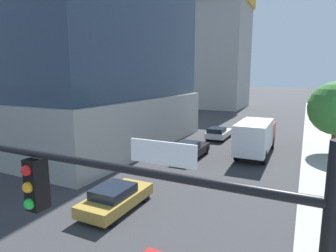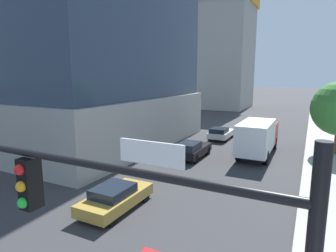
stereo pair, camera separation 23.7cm
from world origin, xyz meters
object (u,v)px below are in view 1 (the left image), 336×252
object	(u,v)px
traffic_light_pole	(159,242)
box_truck	(256,135)
car_white	(218,133)
car_black	(191,149)
construction_building	(217,44)
car_gold	(116,198)

from	to	relation	value
traffic_light_pole	box_truck	world-z (taller)	traffic_light_pole
car_white	box_truck	xyz separation A→B (m)	(4.63, -4.76, 1.04)
car_black	car_white	bearing A→B (deg)	90.00
construction_building	traffic_light_pole	distance (m)	60.79
traffic_light_pole	car_black	bearing A→B (deg)	109.88
car_gold	car_black	bearing A→B (deg)	90.00
car_white	box_truck	bearing A→B (deg)	-45.81
car_black	car_gold	world-z (taller)	car_black
traffic_light_pole	car_white	world-z (taller)	traffic_light_pole
traffic_light_pole	car_white	distance (m)	26.66
traffic_light_pole	car_white	size ratio (longest dim) A/B	1.64
car_gold	car_white	distance (m)	18.40
car_gold	car_white	xyz separation A→B (m)	(-0.00, 18.40, 0.05)
traffic_light_pole	box_truck	distance (m)	21.11
car_black	box_truck	bearing A→B (deg)	35.71
car_black	construction_building	bearing A→B (deg)	103.94
construction_building	car_black	size ratio (longest dim) A/B	7.73
car_gold	box_truck	world-z (taller)	box_truck
car_black	car_gold	distance (m)	10.30
construction_building	traffic_light_pole	world-z (taller)	construction_building
car_white	traffic_light_pole	bearing A→B (deg)	-76.10
car_white	box_truck	size ratio (longest dim) A/B	0.51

